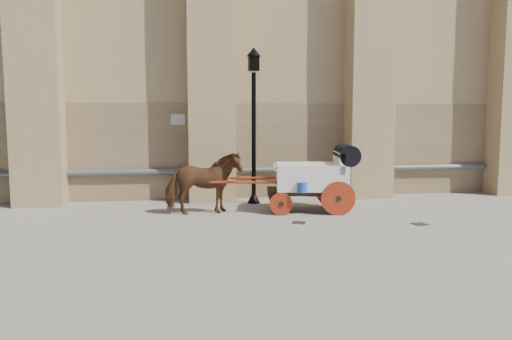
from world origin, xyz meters
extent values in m
plane|color=gray|center=(0.00, 0.00, 0.00)|extent=(90.00, 90.00, 0.00)
cube|color=#8F7651|center=(2.00, 4.15, 1.50)|extent=(44.00, 0.35, 3.00)
cylinder|color=#59595B|center=(2.00, 3.88, 0.90)|extent=(42.00, 0.18, 0.18)
cube|color=beige|center=(-2.00, 3.97, 2.50)|extent=(0.42, 0.04, 0.32)
imported|color=brown|center=(-1.35, 1.57, 0.83)|extent=(2.06, 1.13, 1.66)
cube|color=black|center=(1.50, 1.59, 0.55)|extent=(2.34, 1.34, 0.12)
cube|color=white|center=(1.60, 1.58, 0.95)|extent=(2.08, 1.54, 0.70)
cube|color=white|center=(2.34, 1.46, 1.36)|extent=(0.35, 1.26, 0.55)
cube|color=white|center=(0.75, 1.71, 1.21)|extent=(0.52, 1.15, 0.10)
cylinder|color=black|center=(2.54, 1.43, 1.56)|extent=(0.75, 1.33, 0.56)
cylinder|color=#A22C13|center=(2.14, 0.86, 0.45)|extent=(0.90, 0.20, 0.90)
cylinder|color=#A22C13|center=(2.34, 2.09, 0.45)|extent=(0.90, 0.20, 0.90)
cylinder|color=#A22C13|center=(0.66, 1.10, 0.30)|extent=(0.60, 0.15, 0.60)
cylinder|color=#A22C13|center=(0.85, 2.33, 0.30)|extent=(0.60, 0.15, 0.60)
cylinder|color=#A22C13|center=(-0.21, 1.41, 0.85)|extent=(2.39, 0.45, 0.07)
cylinder|color=#A22C13|center=(-0.07, 2.30, 0.85)|extent=(2.39, 0.45, 0.07)
cylinder|color=blue|center=(1.19, 0.93, 0.75)|extent=(0.26, 0.26, 0.26)
cylinder|color=black|center=(0.22, 3.05, 1.94)|extent=(0.13, 0.13, 3.87)
cone|color=black|center=(0.22, 3.05, 0.19)|extent=(0.39, 0.39, 0.39)
cube|color=black|center=(0.22, 3.05, 4.14)|extent=(0.30, 0.30, 0.45)
cone|color=black|center=(0.22, 3.05, 4.46)|extent=(0.43, 0.43, 0.26)
cube|color=black|center=(0.90, 0.11, 0.01)|extent=(0.42, 0.42, 0.01)
cube|color=black|center=(3.75, -0.51, 0.01)|extent=(0.39, 0.39, 0.01)
camera|label=1|loc=(-1.94, -11.59, 2.62)|focal=35.00mm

